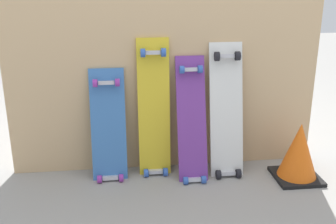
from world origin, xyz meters
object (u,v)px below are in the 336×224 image
at_px(skateboard_purple, 192,125).
at_px(traffic_cone, 299,152).
at_px(skateboard_blue, 109,130).
at_px(skateboard_white, 226,115).
at_px(skateboard_yellow, 154,113).

xyz_separation_m(skateboard_purple, traffic_cone, (0.67, -0.15, -0.16)).
height_order(skateboard_blue, traffic_cone, skateboard_blue).
bearing_deg(traffic_cone, skateboard_white, 158.36).
relative_size(skateboard_purple, traffic_cone, 2.23).
relative_size(skateboard_blue, skateboard_purple, 0.92).
bearing_deg(skateboard_yellow, traffic_cone, -13.67).
relative_size(skateboard_blue, skateboard_yellow, 0.81).
distance_m(skateboard_blue, traffic_cone, 1.22).
bearing_deg(skateboard_purple, skateboard_blue, 174.96).
distance_m(skateboard_purple, skateboard_white, 0.24).
height_order(skateboard_purple, traffic_cone, skateboard_purple).
relative_size(skateboard_yellow, skateboard_purple, 1.13).
bearing_deg(skateboard_blue, skateboard_yellow, 5.06).
xyz_separation_m(skateboard_yellow, skateboard_purple, (0.24, -0.07, -0.06)).
distance_m(skateboard_blue, skateboard_white, 0.77).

